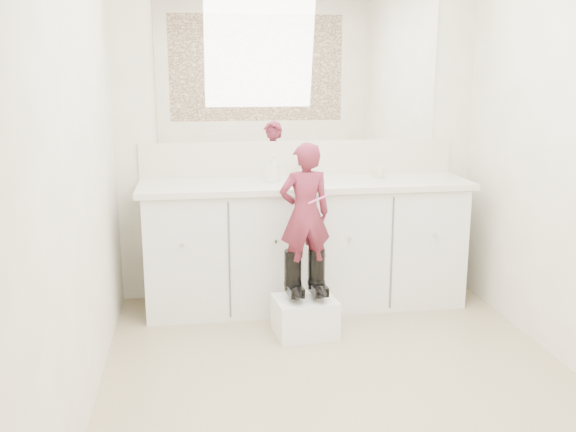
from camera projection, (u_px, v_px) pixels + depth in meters
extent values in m
plane|color=#806F54|center=(344.00, 383.00, 3.45)|extent=(3.00, 3.00, 0.00)
plane|color=beige|center=(299.00, 132.00, 4.62)|extent=(2.60, 0.00, 2.60)
plane|color=beige|center=(482.00, 240.00, 1.73)|extent=(2.60, 0.00, 2.60)
plane|color=beige|center=(77.00, 168.00, 2.99)|extent=(0.00, 3.00, 3.00)
cube|color=silver|center=(305.00, 246.00, 4.53)|extent=(2.20, 0.55, 0.85)
cube|color=beige|center=(306.00, 185.00, 4.42)|extent=(2.28, 0.58, 0.04)
cube|color=beige|center=(299.00, 158.00, 4.65)|extent=(2.28, 0.03, 0.25)
cube|color=white|center=(299.00, 70.00, 4.51)|extent=(2.00, 0.02, 1.00)
cube|color=#472819|center=(493.00, 70.00, 1.64)|extent=(2.00, 0.01, 1.20)
cylinder|color=silver|center=(302.00, 171.00, 4.56)|extent=(0.08, 0.08, 0.10)
imported|color=beige|center=(380.00, 172.00, 4.56)|extent=(0.11, 0.11, 0.08)
imported|color=silver|center=(273.00, 168.00, 4.39)|extent=(0.11, 0.11, 0.19)
cube|color=white|center=(305.00, 316.00, 4.06)|extent=(0.40, 0.35, 0.24)
imported|color=#9E3048|center=(305.00, 214.00, 3.93)|extent=(0.34, 0.24, 0.88)
cylinder|color=#E358A1|center=(319.00, 199.00, 3.83)|extent=(0.14, 0.03, 0.06)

